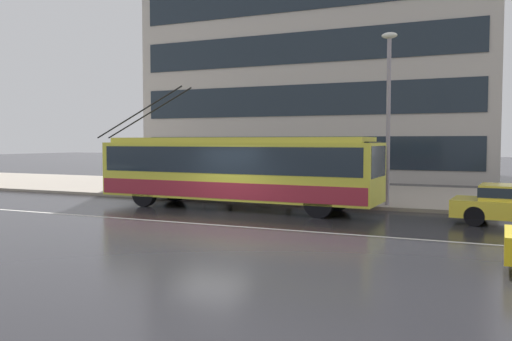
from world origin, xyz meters
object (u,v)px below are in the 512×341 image
object	(u,v)px
pedestrian_walking_past	(174,173)
pedestrian_at_shelter	(288,160)
street_lamp	(389,104)
pedestrian_approaching_curb	(327,161)
pedestrian_waiting_by_pole	(229,158)
trolleybus	(236,169)
bus_shelter	(246,155)

from	to	relation	value
pedestrian_walking_past	pedestrian_at_shelter	bearing A→B (deg)	15.89
pedestrian_at_shelter	street_lamp	distance (m)	5.63
pedestrian_approaching_curb	street_lamp	world-z (taller)	street_lamp
pedestrian_approaching_curb	pedestrian_waiting_by_pole	size ratio (longest dim) A/B	0.98
pedestrian_at_shelter	trolleybus	bearing A→B (deg)	-99.48
bus_shelter	pedestrian_waiting_by_pole	distance (m)	1.15
pedestrian_waiting_by_pole	street_lamp	world-z (taller)	street_lamp
trolleybus	pedestrian_waiting_by_pole	world-z (taller)	trolleybus
bus_shelter	trolleybus	bearing A→B (deg)	-71.09
trolleybus	pedestrian_at_shelter	xyz separation A→B (m)	(0.68, 4.10, 0.21)
pedestrian_walking_past	pedestrian_approaching_curb	bearing A→B (deg)	5.63
bus_shelter	street_lamp	world-z (taller)	street_lamp
pedestrian_at_shelter	pedestrian_walking_past	xyz separation A→B (m)	(-5.18, -1.47, -0.62)
bus_shelter	pedestrian_walking_past	xyz separation A→B (m)	(-3.20, -1.15, -0.85)
trolleybus	pedestrian_approaching_curb	xyz separation A→B (m)	(2.70, 3.34, 0.24)
pedestrian_at_shelter	pedestrian_approaching_curb	distance (m)	2.16
pedestrian_at_shelter	bus_shelter	bearing A→B (deg)	-170.79
pedestrian_approaching_curb	pedestrian_waiting_by_pole	bearing A→B (deg)	171.20
pedestrian_walking_past	street_lamp	xyz separation A→B (m)	(9.96, -0.40, 2.95)
pedestrian_at_shelter	street_lamp	bearing A→B (deg)	-21.38
bus_shelter	pedestrian_waiting_by_pole	world-z (taller)	bus_shelter
pedestrian_walking_past	street_lamp	world-z (taller)	street_lamp
bus_shelter	pedestrian_waiting_by_pole	xyz separation A→B (m)	(-1.08, 0.34, -0.16)
street_lamp	trolleybus	bearing A→B (deg)	-157.78
trolleybus	street_lamp	distance (m)	6.42
pedestrian_at_shelter	pedestrian_waiting_by_pole	size ratio (longest dim) A/B	0.96
pedestrian_at_shelter	pedestrian_waiting_by_pole	world-z (taller)	pedestrian_waiting_by_pole
bus_shelter	pedestrian_at_shelter	distance (m)	2.02
pedestrian_at_shelter	street_lamp	size ratio (longest dim) A/B	0.29
trolleybus	street_lamp	xyz separation A→B (m)	(5.46, 2.23, 2.54)
pedestrian_walking_past	pedestrian_waiting_by_pole	world-z (taller)	pedestrian_waiting_by_pole
pedestrian_at_shelter	pedestrian_approaching_curb	world-z (taller)	pedestrian_approaching_curb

